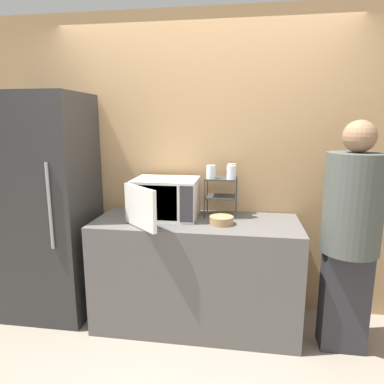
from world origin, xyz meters
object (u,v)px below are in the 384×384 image
(microwave, at_px, (165,198))
(glass_back_right, at_px, (232,170))
(dish_rack, at_px, (221,188))
(refrigerator, at_px, (48,207))
(glass_front_left, at_px, (211,172))
(bowl, at_px, (221,220))
(person, at_px, (351,228))
(glass_front_right, at_px, (231,173))

(microwave, distance_m, glass_back_right, 0.61)
(dish_rack, bearing_deg, microwave, -163.15)
(refrigerator, bearing_deg, glass_back_right, 8.31)
(glass_front_left, bearing_deg, microwave, -168.30)
(dish_rack, bearing_deg, bowl, -84.67)
(person, height_order, refrigerator, refrigerator)
(dish_rack, distance_m, glass_front_right, 0.18)
(dish_rack, relative_size, refrigerator, 0.17)
(dish_rack, height_order, refrigerator, refrigerator)
(glass_front_right, xyz_separation_m, person, (0.86, -0.28, -0.34))
(person, xyz_separation_m, refrigerator, (-2.43, 0.18, 0.02))
(microwave, bearing_deg, dish_rack, 16.85)
(person, bearing_deg, glass_back_right, 154.61)
(microwave, distance_m, glass_front_left, 0.44)
(glass_front_left, xyz_separation_m, refrigerator, (-1.40, -0.11, -0.32))
(glass_front_left, bearing_deg, refrigerator, -175.51)
(dish_rack, height_order, person, person)
(microwave, bearing_deg, person, -8.69)
(glass_front_left, relative_size, refrigerator, 0.06)
(glass_front_left, relative_size, glass_back_right, 1.00)
(person, bearing_deg, bowl, 174.29)
(dish_rack, height_order, glass_back_right, glass_back_right)
(glass_front_right, height_order, bowl, glass_front_right)
(dish_rack, bearing_deg, refrigerator, -173.45)
(dish_rack, distance_m, refrigerator, 1.50)
(dish_rack, xyz_separation_m, glass_front_right, (0.08, -0.07, 0.15))
(microwave, height_order, glass_front_left, glass_front_left)
(dish_rack, relative_size, person, 0.19)
(bowl, xyz_separation_m, refrigerator, (-1.50, 0.09, 0.03))
(person, bearing_deg, dish_rack, 159.67)
(dish_rack, bearing_deg, glass_back_right, 34.93)
(microwave, relative_size, glass_front_left, 6.10)
(bowl, relative_size, person, 0.11)
(refrigerator, bearing_deg, glass_front_right, 3.67)
(glass_back_right, distance_m, bowl, 0.48)
(microwave, xyz_separation_m, bowl, (0.48, -0.12, -0.13))
(glass_back_right, bearing_deg, person, -25.39)
(microwave, height_order, dish_rack, same)
(refrigerator, bearing_deg, microwave, 1.83)
(glass_front_left, bearing_deg, dish_rack, 36.59)
(microwave, xyz_separation_m, person, (1.40, -0.21, -0.12))
(glass_front_right, height_order, person, person)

